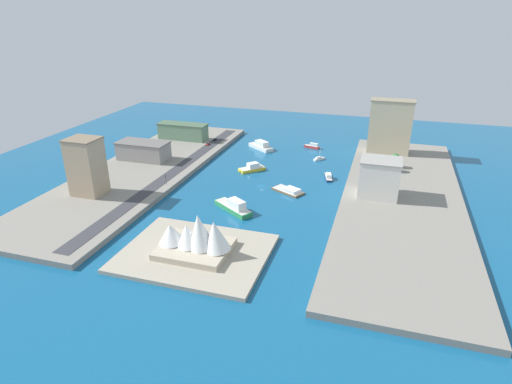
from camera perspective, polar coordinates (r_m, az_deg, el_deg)
name	(u,v)px	position (r m, az deg, el deg)	size (l,w,h in m)	color
ground_plane	(262,186)	(283.55, 0.80, 0.75)	(440.00, 440.00, 0.00)	#145684
quay_west	(402,201)	(273.48, 18.76, -1.09)	(70.00, 240.00, 3.11)	gray
quay_east	(144,170)	(317.50, -14.62, 2.80)	(70.00, 240.00, 3.11)	gray
peninsula_point	(195,253)	(208.85, -8.06, -8.02)	(68.64, 54.72, 2.00)	#A89E89
road_strip	(174,172)	(305.45, -10.81, 2.66)	(9.20, 228.00, 0.15)	#38383D
sailboat_small_white	(319,159)	(336.69, 8.38, 4.40)	(8.38, 9.32, 10.27)	white
ferry_white_commuter	(261,146)	(359.38, 0.67, 6.14)	(24.19, 20.87, 7.02)	silver
barge_flat_brown	(289,191)	(274.79, 4.41, 0.20)	(22.40, 17.59, 3.13)	brown
ferry_green_doubledeck	(234,207)	(248.91, -2.94, -1.95)	(27.36, 21.71, 7.75)	#2D8C4C
ferry_yellow_fast	(252,168)	(310.84, -0.52, 3.22)	(18.64, 18.72, 5.57)	yellow
patrol_launch_navy	(328,177)	(300.23, 9.58, 2.02)	(7.76, 16.43, 3.84)	#1E284C
tugboat_red	(312,146)	(364.75, 7.45, 6.05)	(14.37, 6.67, 4.50)	red
apartment_midrise_tan	(86,166)	(278.29, -21.55, 3.17)	(18.73, 16.67, 34.95)	tan
carpark_squat_concrete	(143,150)	(334.57, -14.69, 5.34)	(38.42, 18.93, 13.38)	gray
hotel_broad_white	(379,178)	(268.12, 16.04, 1.82)	(23.83, 20.35, 23.08)	silver
office_block_beige	(390,127)	(351.42, 17.35, 8.28)	(32.65, 15.03, 41.40)	#C6B793
terminal_long_green	(183,131)	(380.67, -9.65, 7.94)	(43.27, 14.70, 13.63)	slate
pickup_red	(208,144)	(362.25, -6.40, 6.37)	(2.21, 5.28, 1.59)	black
suv_black	(215,139)	(374.69, -5.45, 6.97)	(1.90, 4.88, 1.51)	black
traffic_light_waterfront	(166,178)	(282.74, -11.88, 1.79)	(0.36, 0.36, 6.50)	black
opera_landmark	(196,238)	(204.25, -8.01, -5.99)	(37.05, 27.45, 20.27)	#BCAD93
park_tree_cluster	(395,161)	(318.25, 17.91, 3.91)	(7.13, 15.74, 10.09)	brown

